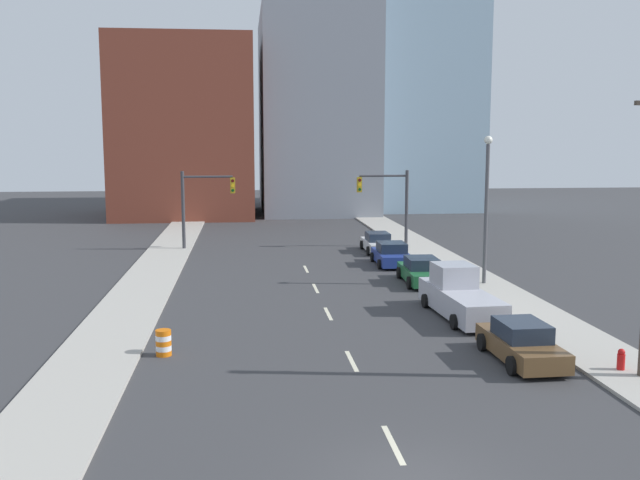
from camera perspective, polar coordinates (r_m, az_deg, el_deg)
The scene contains 20 objects.
sidewalk_left at distance 60.06m, azimuth -11.16°, elevation 0.43°, with size 3.10×88.72×0.12m.
sidewalk_right at distance 61.17m, azimuth 5.92°, elevation 0.67°, with size 3.10×88.72×0.12m.
lane_stripe_at_2m at distance 18.99m, azimuth 5.86°, elevation -15.95°, with size 0.16×2.40×0.01m, color beige.
lane_stripe_at_9m at distance 25.48m, azimuth 2.54°, elevation -9.63°, with size 0.16×2.40×0.01m, color beige.
lane_stripe_at_16m at distance 32.18m, azimuth 0.66°, elevation -5.91°, with size 0.16×2.40×0.01m, color beige.
lane_stripe_at_22m at distance 37.63m, azimuth -0.36°, elevation -3.89°, with size 0.16×2.40×0.01m, color beige.
lane_stripe_at_27m at distance 43.30m, azimuth -1.13°, elevation -2.34°, with size 0.16×2.40×0.01m, color beige.
building_brick_left at distance 76.77m, azimuth -10.68°, elevation 8.71°, with size 14.00×16.00×17.99m.
building_office_center at distance 80.99m, azimuth -0.44°, elevation 10.03°, with size 12.00×20.00×21.51m.
building_glass_right at distance 87.24m, azimuth 7.19°, elevation 13.48°, with size 13.00×20.00×32.63m.
traffic_signal_left at distance 51.40m, azimuth -9.67°, elevation 3.24°, with size 3.82×0.35×5.62m.
traffic_signal_right at distance 52.42m, azimuth 5.76°, elevation 3.39°, with size 3.82×0.35×5.62m.
traffic_barrel at distance 26.55m, azimuth -12.41°, elevation -8.03°, with size 0.56×0.56×0.95m.
street_lamp at distance 38.84m, azimuth 13.18°, elevation 3.20°, with size 0.44×0.44×7.98m.
fire_hydrant at distance 26.08m, azimuth 22.94°, elevation -8.91°, with size 0.26×0.26×0.84m.
sedan_brown at distance 26.22m, azimuth 15.80°, elevation -7.94°, with size 2.08×4.57×1.44m.
pickup_truck_silver at distance 32.17m, azimuth 11.08°, elevation -4.45°, with size 2.43×6.48×2.20m.
sedan_green at distance 39.26m, azimuth 8.13°, elevation -2.50°, with size 2.25×4.80×1.43m.
sedan_blue at distance 44.82m, azimuth 5.75°, elevation -1.19°, with size 2.24×4.48×1.43m.
sedan_white at distance 50.06m, azimuth 4.63°, elevation -0.25°, with size 2.01×4.62×1.38m.
Camera 1 is at (-3.70, -14.99, 7.65)m, focal length 40.00 mm.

